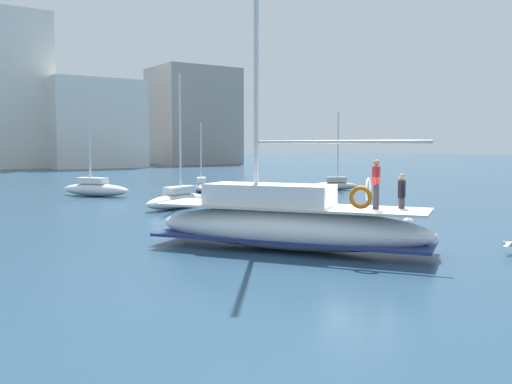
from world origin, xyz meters
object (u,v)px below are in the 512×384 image
Objects in this scene: main_sailboat at (287,223)px; moored_sloop_far at (334,184)px; moored_cutter_right at (201,185)px; moored_catamaran at (177,198)px; mooring_buoy at (408,224)px; moored_sloop_near at (95,188)px; seagull at (510,244)px.

main_sailboat reaches higher than moored_sloop_far.
moored_sloop_far is 1.17× the size of moored_cutter_right.
main_sailboat is 2.24× the size of moored_cutter_right.
moored_catamaran is at bearing -163.18° from moored_sloop_far.
moored_catamaran reaches higher than mooring_buoy.
moored_cutter_right is (8.20, -0.28, -0.13)m from moored_sloop_near.
moored_catamaran is at bearing 99.86° from seagull.
moored_sloop_near is at bearing 178.01° from moored_cutter_right.
main_sailboat reaches higher than moored_catamaran.
moored_sloop_near is 10.13m from moored_catamaran.
main_sailboat reaches higher than moored_cutter_right.
moored_cutter_right is (6.79, 9.75, -0.10)m from moored_catamaran.
main_sailboat is 1.91× the size of moored_sloop_far.
mooring_buoy is at bearing -73.88° from moored_sloop_near.
main_sailboat reaches higher than seagull.
main_sailboat is at bearing -171.12° from mooring_buoy.
mooring_buoy is (7.37, 1.15, -0.74)m from main_sailboat.
moored_cutter_right is (9.16, 23.04, -0.45)m from main_sailboat.
moored_sloop_near is at bearing 163.51° from moored_sloop_far.
moored_sloop_near is at bearing 106.12° from mooring_buoy.
moored_cutter_right is at bearing 55.14° from moored_catamaran.
moored_cutter_right is at bearing 82.45° from seagull.
moored_catamaran is (-16.08, -4.86, 0.09)m from moored_sloop_far.
moored_sloop_far is (17.48, -5.18, -0.13)m from moored_sloop_near.
moored_catamaran is 7.10× the size of seagull.
moored_catamaran is 18.22m from seagull.
main_sailboat is at bearing -135.47° from moored_sloop_far.
seagull is (4.53, -27.99, -0.27)m from moored_sloop_near.
seagull is (-3.67, -27.70, -0.13)m from moored_cutter_right.
mooring_buoy reaches higher than seagull.
mooring_buoy is at bearing -94.68° from moored_cutter_right.
moored_sloop_far reaches higher than mooring_buoy.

